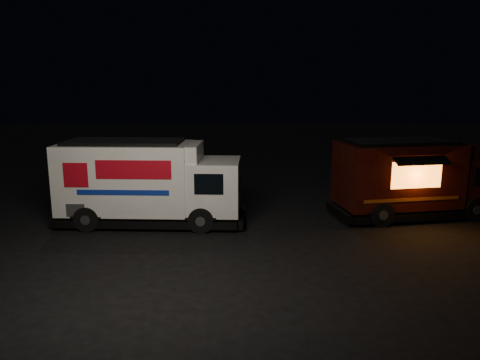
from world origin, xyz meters
The scene contains 3 objects.
ground centered at (0.00, 0.00, 0.00)m, with size 80.00×80.00×0.00m, color black.
white_truck centered at (-2.58, 2.39, 1.40)m, with size 6.18×2.11×2.80m, color white, non-canonical shape.
red_truck centered at (6.59, 3.01, 1.36)m, with size 5.85×2.15×2.72m, color #330E09, non-canonical shape.
Camera 1 is at (-0.09, -12.79, 4.69)m, focal length 35.00 mm.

